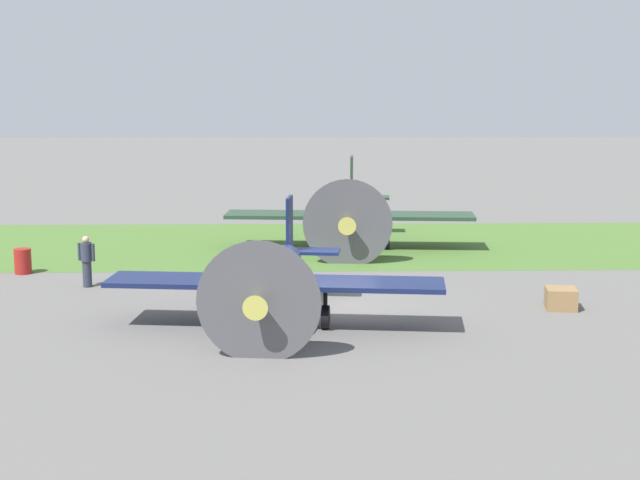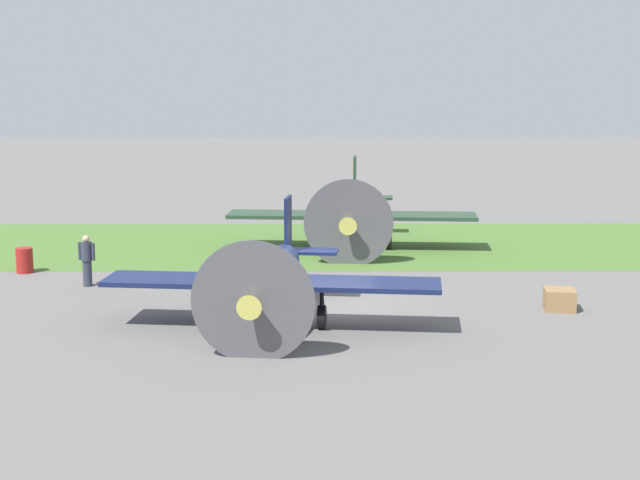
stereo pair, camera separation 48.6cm
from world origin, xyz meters
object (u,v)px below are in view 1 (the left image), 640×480
airplane_wingman (350,211)px  ground_crew_chief (87,260)px  airplane_lead (276,276)px  supply_crate (561,299)px  fuel_drum (23,261)px

airplane_wingman → ground_crew_chief: bearing=42.4°
airplane_lead → supply_crate: (-8.59, -1.58, -1.10)m
airplane_lead → ground_crew_chief: size_ratio=5.54×
fuel_drum → supply_crate: bearing=162.7°
fuel_drum → airplane_wingman: bearing=-157.6°
airplane_lead → supply_crate: airplane_lead is taller
supply_crate → ground_crew_chief: bearing=-12.5°
ground_crew_chief → fuel_drum: (2.78, -2.20, -0.46)m
ground_crew_chief → supply_crate: (-15.04, 3.35, -0.59)m
ground_crew_chief → supply_crate: size_ratio=1.92×
airplane_wingman → fuel_drum: (11.96, 4.94, -1.07)m
airplane_lead → airplane_wingman: (-2.74, -12.07, 0.10)m
airplane_lead → fuel_drum: size_ratio=10.64×
airplane_lead → airplane_wingman: 12.38m
airplane_lead → fuel_drum: (9.22, -7.13, -0.97)m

